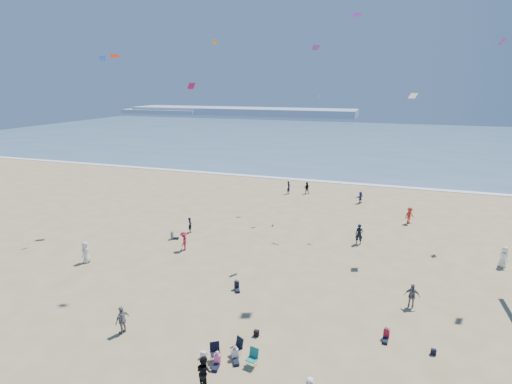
% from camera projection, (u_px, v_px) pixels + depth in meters
% --- Properties ---
extents(ground, '(220.00, 220.00, 0.00)m').
position_uv_depth(ground, '(167.00, 384.00, 19.88)').
color(ground, tan).
rests_on(ground, ground).
extents(ocean, '(220.00, 100.00, 0.06)m').
position_uv_depth(ocean, '(352.00, 139.00, 106.80)').
color(ocean, '#476B84').
rests_on(ocean, ground).
extents(surf_line, '(220.00, 1.20, 0.08)m').
position_uv_depth(surf_line, '(320.00, 181.00, 61.05)').
color(surf_line, white).
rests_on(surf_line, ground).
extents(headland_far, '(110.00, 20.00, 3.20)m').
position_uv_depth(headland_far, '(241.00, 111.00, 193.41)').
color(headland_far, '#7A8EA8').
rests_on(headland_far, ground).
extents(headland_near, '(40.00, 14.00, 2.00)m').
position_uv_depth(headland_near, '(163.00, 111.00, 201.25)').
color(headland_near, '#7A8EA8').
rests_on(headland_near, ground).
extents(standing_flyers, '(33.59, 47.20, 1.93)m').
position_uv_depth(standing_flyers, '(312.00, 258.00, 32.11)').
color(standing_flyers, '#353D92').
rests_on(standing_flyers, ground).
extents(seated_group, '(20.63, 15.79, 0.84)m').
position_uv_depth(seated_group, '(241.00, 301.00, 26.63)').
color(seated_group, silver).
rests_on(seated_group, ground).
extents(chair_cluster, '(2.77, 1.62, 1.00)m').
position_uv_depth(chair_cluster, '(234.00, 353.00, 21.39)').
color(chair_cluster, black).
rests_on(chair_cluster, ground).
extents(white_tote, '(0.35, 0.20, 0.40)m').
position_uv_depth(white_tote, '(204.00, 355.00, 21.69)').
color(white_tote, silver).
rests_on(white_tote, ground).
extents(black_backpack, '(0.30, 0.22, 0.38)m').
position_uv_depth(black_backpack, '(256.00, 333.00, 23.58)').
color(black_backpack, black).
rests_on(black_backpack, ground).
extents(navy_bag, '(0.28, 0.18, 0.34)m').
position_uv_depth(navy_bag, '(433.00, 352.00, 21.97)').
color(navy_bag, black).
rests_on(navy_bag, ground).
extents(kites_aloft, '(37.60, 41.01, 31.08)m').
position_uv_depth(kites_aloft, '(418.00, 80.00, 25.47)').
color(kites_aloft, white).
rests_on(kites_aloft, ground).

